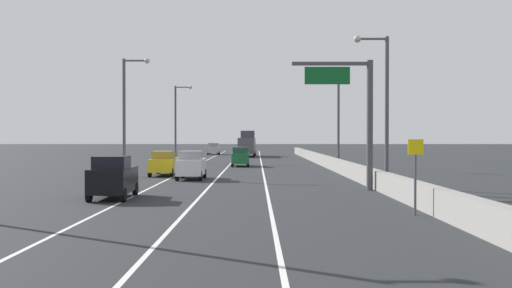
% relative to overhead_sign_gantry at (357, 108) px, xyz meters
% --- Properties ---
extents(ground_plane, '(320.00, 320.00, 0.00)m').
position_rel_overhead_sign_gantry_xyz_m(ground_plane, '(-6.70, 33.55, -4.73)').
color(ground_plane, '#26282B').
extents(lane_stripe_left, '(0.16, 130.00, 0.00)m').
position_rel_overhead_sign_gantry_xyz_m(lane_stripe_left, '(-12.20, 24.55, -4.73)').
color(lane_stripe_left, silver).
rests_on(lane_stripe_left, ground_plane).
extents(lane_stripe_center, '(0.16, 130.00, 0.00)m').
position_rel_overhead_sign_gantry_xyz_m(lane_stripe_center, '(-8.70, 24.55, -4.73)').
color(lane_stripe_center, silver).
rests_on(lane_stripe_center, ground_plane).
extents(lane_stripe_right, '(0.16, 130.00, 0.00)m').
position_rel_overhead_sign_gantry_xyz_m(lane_stripe_right, '(-5.20, 24.55, -4.73)').
color(lane_stripe_right, silver).
rests_on(lane_stripe_right, ground_plane).
extents(jersey_barrier_right, '(0.60, 120.00, 1.10)m').
position_rel_overhead_sign_gantry_xyz_m(jersey_barrier_right, '(1.34, 9.55, -4.18)').
color(jersey_barrier_right, gray).
rests_on(jersey_barrier_right, ground_plane).
extents(overhead_sign_gantry, '(4.68, 0.36, 7.50)m').
position_rel_overhead_sign_gantry_xyz_m(overhead_sign_gantry, '(0.00, 0.00, 0.00)').
color(overhead_sign_gantry, '#47474C').
rests_on(overhead_sign_gantry, ground_plane).
extents(speed_advisory_sign, '(0.60, 0.11, 3.00)m').
position_rel_overhead_sign_gantry_xyz_m(speed_advisory_sign, '(0.44, -10.63, -2.96)').
color(speed_advisory_sign, '#4C4C51').
rests_on(speed_advisory_sign, ground_plane).
extents(lamp_post_right_second, '(2.14, 0.44, 9.22)m').
position_rel_overhead_sign_gantry_xyz_m(lamp_post_right_second, '(1.82, 1.68, 0.62)').
color(lamp_post_right_second, '#4C4C51').
rests_on(lamp_post_right_second, ground_plane).
extents(lamp_post_right_third, '(2.14, 0.44, 9.22)m').
position_rel_overhead_sign_gantry_xyz_m(lamp_post_right_third, '(1.80, 22.11, 0.62)').
color(lamp_post_right_third, '#4C4C51').
rests_on(lamp_post_right_third, ground_plane).
extents(lamp_post_left_mid, '(2.14, 0.44, 9.22)m').
position_rel_overhead_sign_gantry_xyz_m(lamp_post_left_mid, '(-15.83, 11.77, 0.62)').
color(lamp_post_left_mid, '#4C4C51').
rests_on(lamp_post_left_mid, ground_plane).
extents(lamp_post_left_far, '(2.14, 0.44, 9.22)m').
position_rel_overhead_sign_gantry_xyz_m(lamp_post_left_far, '(-15.24, 36.28, 0.62)').
color(lamp_post_left_far, '#4C4C51').
rests_on(lamp_post_left_far, ground_plane).
extents(car_black_0, '(1.97, 4.10, 2.14)m').
position_rel_overhead_sign_gantry_xyz_m(car_black_0, '(-12.96, -4.47, -3.67)').
color(car_black_0, black).
rests_on(car_black_0, ground_plane).
extents(car_white_1, '(1.85, 4.07, 2.06)m').
position_rel_overhead_sign_gantry_xyz_m(car_white_1, '(-10.50, 8.39, -3.70)').
color(car_white_1, white).
rests_on(car_white_1, ground_plane).
extents(car_yellow_2, '(1.88, 4.73, 1.94)m').
position_rel_overhead_sign_gantry_xyz_m(car_yellow_2, '(-13.09, 12.53, -3.76)').
color(car_yellow_2, gold).
rests_on(car_yellow_2, ground_plane).
extents(car_silver_3, '(1.87, 4.50, 1.96)m').
position_rel_overhead_sign_gantry_xyz_m(car_silver_3, '(-12.95, 63.90, -3.75)').
color(car_silver_3, '#B7B7BC').
rests_on(car_silver_3, ground_plane).
extents(car_green_4, '(1.92, 4.38, 1.99)m').
position_rel_overhead_sign_gantry_xyz_m(car_green_4, '(-7.46, 26.48, -3.74)').
color(car_green_4, '#196033').
rests_on(car_green_4, ground_plane).
extents(box_truck, '(2.69, 9.98, 3.96)m').
position_rel_overhead_sign_gantry_xyz_m(box_truck, '(-7.17, 55.21, -2.92)').
color(box_truck, '#4C4C51').
rests_on(box_truck, ground_plane).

